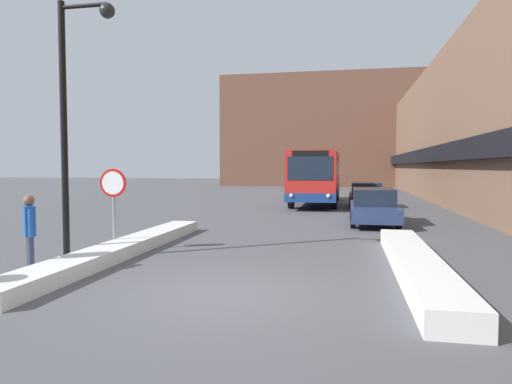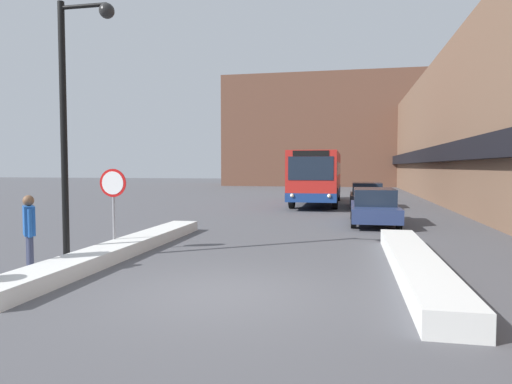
# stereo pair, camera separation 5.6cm
# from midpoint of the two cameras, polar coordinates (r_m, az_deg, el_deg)

# --- Properties ---
(ground_plane) EXTENTS (160.00, 160.00, 0.00)m
(ground_plane) POSITION_cam_midpoint_polar(r_m,az_deg,el_deg) (8.43, -3.86, -12.61)
(ground_plane) COLOR #515156
(building_row_right) EXTENTS (5.50, 60.00, 9.22)m
(building_row_right) POSITION_cam_midpoint_polar(r_m,az_deg,el_deg) (32.85, 25.43, 6.87)
(building_row_right) COLOR brown
(building_row_right) RESTS_ON ground_plane
(building_backdrop_far) EXTENTS (26.00, 8.00, 13.32)m
(building_backdrop_far) POSITION_cam_midpoint_polar(r_m,az_deg,el_deg) (57.58, 9.40, 7.45)
(building_backdrop_far) COLOR brown
(building_backdrop_far) RESTS_ON ground_plane
(snow_bank_left) EXTENTS (0.90, 9.54, 0.33)m
(snow_bank_left) POSITION_cam_midpoint_polar(r_m,az_deg,el_deg) (12.46, -16.34, -6.79)
(snow_bank_left) COLOR silver
(snow_bank_left) RESTS_ON ground_plane
(snow_bank_right) EXTENTS (0.90, 7.90, 0.42)m
(snow_bank_right) POSITION_cam_midpoint_polar(r_m,az_deg,el_deg) (10.46, 19.40, -8.51)
(snow_bank_right) COLOR silver
(snow_bank_right) RESTS_ON ground_plane
(city_bus) EXTENTS (2.64, 10.27, 3.16)m
(city_bus) POSITION_cam_midpoint_polar(r_m,az_deg,el_deg) (28.20, 7.73, 1.99)
(city_bus) COLOR red
(city_bus) RESTS_ON ground_plane
(parked_car_front) EXTENTS (1.83, 4.80, 1.42)m
(parked_car_front) POSITION_cam_midpoint_polar(r_m,az_deg,el_deg) (18.96, 14.62, -1.72)
(parked_car_front) COLOR navy
(parked_car_front) RESTS_ON ground_plane
(parked_car_middle) EXTENTS (1.84, 4.56, 1.41)m
(parked_car_middle) POSITION_cam_midpoint_polar(r_m,az_deg,el_deg) (26.64, 13.72, -0.34)
(parked_car_middle) COLOR black
(parked_car_middle) RESTS_ON ground_plane
(stop_sign) EXTENTS (0.76, 0.08, 2.24)m
(stop_sign) POSITION_cam_midpoint_polar(r_m,az_deg,el_deg) (12.87, -17.31, 0.03)
(stop_sign) COLOR gray
(stop_sign) RESTS_ON ground_plane
(street_lamp) EXTENTS (1.46, 0.36, 6.25)m
(street_lamp) POSITION_cam_midpoint_polar(r_m,az_deg,el_deg) (12.03, -21.70, 10.54)
(street_lamp) COLOR black
(street_lamp) RESTS_ON ground_plane
(pedestrian) EXTENTS (0.46, 0.47, 1.69)m
(pedestrian) POSITION_cam_midpoint_polar(r_m,az_deg,el_deg) (10.85, -26.36, -3.91)
(pedestrian) COLOR #333851
(pedestrian) RESTS_ON ground_plane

